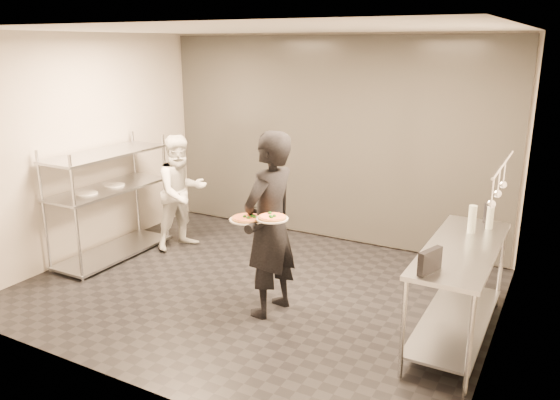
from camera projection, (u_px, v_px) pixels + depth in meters
The scene contains 13 objects.
room_shell at pixel (303, 150), 6.74m from camera, with size 5.00×4.00×2.80m.
pass_rack at pixel (109, 199), 6.91m from camera, with size 0.60×1.60×1.50m.
prep_counter at pixel (459, 277), 4.96m from camera, with size 0.60×1.80×0.92m.
utensil_rail at pixel (500, 182), 4.59m from camera, with size 0.07×1.20×0.31m.
waiter at pixel (270, 225), 5.38m from camera, with size 0.68×0.45×1.88m, color black.
chef at pixel (181, 192), 7.22m from camera, with size 0.74×0.58×1.53m, color silver.
pizza_plate_near at pixel (247, 219), 5.26m from camera, with size 0.34×0.34×0.05m.
pizza_plate_far at pixel (272, 218), 5.09m from camera, with size 0.30×0.30×0.05m.
salad_plate at pixel (276, 173), 5.55m from camera, with size 0.26×0.26×0.07m.
pos_monitor at pixel (430, 261), 4.30m from camera, with size 0.05×0.27×0.19m, color black.
bottle_green at pixel (472, 219), 5.19m from camera, with size 0.08×0.08×0.27m, color gray.
bottle_clear at pixel (490, 218), 5.31m from camera, with size 0.07×0.07×0.22m, color gray.
bottle_dark at pixel (487, 213), 5.49m from camera, with size 0.06×0.06×0.20m, color black.
Camera 1 is at (2.94, -4.79, 2.67)m, focal length 35.00 mm.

